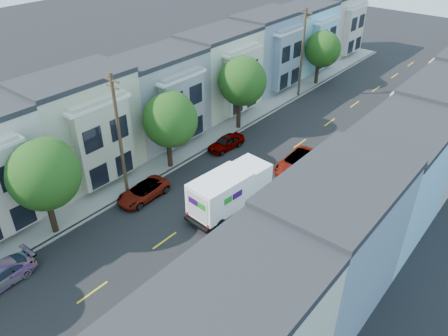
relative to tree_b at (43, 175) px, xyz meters
The scene contains 23 objects.
ground 9.11m from the tree_b, 34.15° to the left, with size 160.00×160.00×0.00m, color black.
road_slab 20.88m from the tree_b, 71.89° to the left, with size 12.00×70.00×0.02m, color black.
curb_left 19.90m from the tree_b, 89.25° to the left, with size 0.30×70.00×0.15m, color gray.
curb_right 23.42m from the tree_b, 57.35° to the left, with size 0.30×70.00×0.15m, color gray.
sidewalk_left 19.92m from the tree_b, 93.11° to the left, with size 2.60×70.00×0.15m, color gray.
sidewalk_right 24.13m from the tree_b, 54.69° to the left, with size 2.60×70.00×0.15m, color gray.
centerline 20.89m from the tree_b, 71.89° to the left, with size 0.12×70.00×0.01m, color gold.
townhouse_row_left 20.49m from the tree_b, 104.12° to the left, with size 5.00×70.00×8.50m, color #9AD8EE.
townhouse_row_right 26.48m from the tree_b, 47.84° to the left, with size 5.00×70.00×8.50m, color #9AD8EE.
tree_b is the anchor object (origin of this frame).
tree_c 11.36m from the tree_b, 90.00° to the left, with size 4.57×4.57×6.98m.
tree_d 21.06m from the tree_b, 90.00° to the left, with size 4.70×4.70×7.51m.
tree_e 37.00m from the tree_b, 90.00° to the left, with size 4.34×4.34×6.70m.
tree_far_r 36.65m from the tree_b, 68.88° to the left, with size 3.10×3.10×5.19m.
utility_pole_near 6.28m from the tree_b, 89.98° to the left, with size 1.60×0.26×10.00m.
utility_pole_far 32.27m from the tree_b, 90.00° to the left, with size 1.60×0.26×10.00m.
fedex_truck 12.88m from the tree_b, 52.93° to the left, with size 2.59×6.73×3.23m.
lead_sedan 20.44m from the tree_b, 64.94° to the left, with size 2.39×5.19×1.44m, color black.
parked_left_c 8.15m from the tree_b, 78.22° to the left, with size 2.04×4.42×1.23m, color #B2B2B2.
parked_left_d 17.63m from the tree_b, 85.29° to the left, with size 1.54×4.02×1.30m, color black.
parked_right_b 12.24m from the tree_b, 11.98° to the left, with size 1.91×4.55×1.37m, color silver.
parked_right_c 24.28m from the tree_b, 62.06° to the left, with size 1.55×4.40×1.47m, color black.
parked_right_d 33.34m from the tree_b, 70.19° to the left, with size 1.83×4.37×1.31m, color #10173C.
Camera 1 is at (17.75, -15.06, 20.38)m, focal length 35.00 mm.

